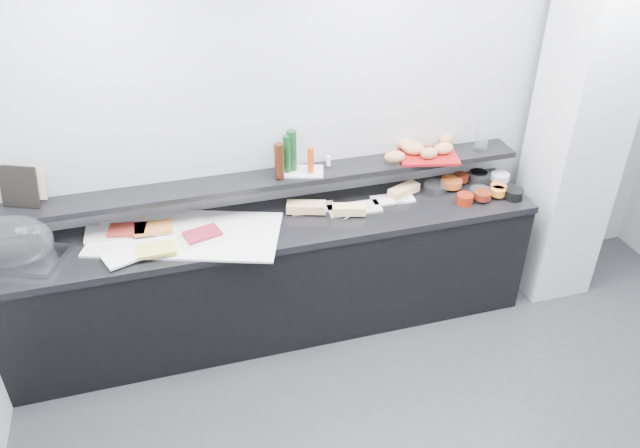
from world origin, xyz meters
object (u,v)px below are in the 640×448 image
object	(u,v)px
cloche_base	(23,258)
framed_print	(19,187)
condiment_tray	(302,171)
sandwich_plate_mid	(354,208)
bread_tray	(428,156)
carafe	(483,131)

from	to	relation	value
cloche_base	framed_print	world-z (taller)	framed_print
condiment_tray	framed_print	bearing A→B (deg)	-165.02
sandwich_plate_mid	bread_tray	xyz separation A→B (m)	(0.59, 0.14, 0.25)
sandwich_plate_mid	condiment_tray	distance (m)	0.44
cloche_base	condiment_tray	xyz separation A→B (m)	(1.79, 0.19, 0.24)
bread_tray	carafe	world-z (taller)	carafe
sandwich_plate_mid	bread_tray	size ratio (longest dim) A/B	0.90
condiment_tray	carafe	bearing A→B (deg)	15.28
condiment_tray	bread_tray	distance (m)	0.91
cloche_base	carafe	distance (m)	3.14
sandwich_plate_mid	bread_tray	distance (m)	0.65
sandwich_plate_mid	carafe	bearing A→B (deg)	10.06
cloche_base	carafe	xyz separation A→B (m)	(3.11, 0.15, 0.38)
framed_print	bread_tray	size ratio (longest dim) A/B	0.64
cloche_base	condiment_tray	size ratio (longest dim) A/B	1.64
cloche_base	framed_print	size ratio (longest dim) A/B	1.82
cloche_base	condiment_tray	world-z (taller)	condiment_tray
carafe	cloche_base	bearing A→B (deg)	-177.20
cloche_base	framed_print	distance (m)	0.43
condiment_tray	sandwich_plate_mid	bearing A→B (deg)	-10.64
cloche_base	carafe	world-z (taller)	carafe
sandwich_plate_mid	condiment_tray	size ratio (longest dim) A/B	1.27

